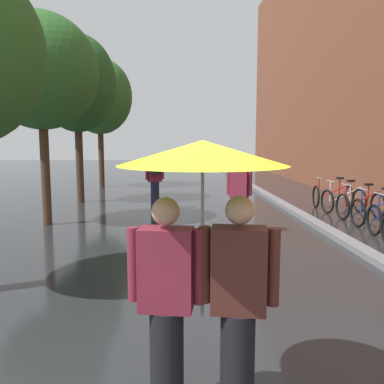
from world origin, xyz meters
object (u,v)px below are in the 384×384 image
at_px(parked_bicycle_6, 361,205).
at_px(parked_bicycle_8, 333,196).
at_px(street_tree_2, 77,84).
at_px(pedestrian_walking_far, 239,195).
at_px(pedestrian_walking_midground, 155,180).
at_px(couple_under_umbrella, 202,230).
at_px(street_tree_3, 100,97).
at_px(parked_bicycle_7, 344,200).
at_px(parked_bicycle_5, 378,211).
at_px(street_tree_1, 41,72).

xyz_separation_m(parked_bicycle_6, parked_bicycle_8, (-0.02, 1.84, 0.00)).
relative_size(street_tree_2, parked_bicycle_6, 4.82).
bearing_deg(parked_bicycle_8, pedestrian_walking_far, -136.74).
bearing_deg(pedestrian_walking_midground, couple_under_umbrella, -85.59).
height_order(street_tree_3, parked_bicycle_7, street_tree_3).
distance_m(street_tree_3, pedestrian_walking_midground, 7.23).
height_order(street_tree_3, parked_bicycle_6, street_tree_3).
height_order(parked_bicycle_5, pedestrian_walking_far, pedestrian_walking_far).
xyz_separation_m(street_tree_1, street_tree_2, (0.01, 3.70, 0.21)).
height_order(street_tree_3, parked_bicycle_5, street_tree_3).
height_order(pedestrian_walking_midground, pedestrian_walking_far, pedestrian_walking_midground).
xyz_separation_m(parked_bicycle_5, parked_bicycle_7, (-0.05, 1.85, 0.00)).
relative_size(parked_bicycle_7, pedestrian_walking_far, 0.71).
relative_size(parked_bicycle_6, pedestrian_walking_midground, 0.67).
distance_m(street_tree_2, parked_bicycle_8, 8.96).
xyz_separation_m(parked_bicycle_6, pedestrian_walking_far, (-3.50, -1.44, 0.50)).
xyz_separation_m(street_tree_3, parked_bicycle_6, (8.14, -7.85, -3.60)).
bearing_deg(street_tree_1, parked_bicycle_5, -4.28).
distance_m(street_tree_2, parked_bicycle_5, 9.83).
bearing_deg(street_tree_2, street_tree_1, -90.20).
distance_m(parked_bicycle_5, pedestrian_walking_far, 3.57).
bearing_deg(couple_under_umbrella, parked_bicycle_7, 60.77).
bearing_deg(street_tree_1, street_tree_3, 90.14).
height_order(parked_bicycle_6, pedestrian_walking_far, pedestrian_walking_far).
bearing_deg(couple_under_umbrella, street_tree_1, 114.66).
bearing_deg(parked_bicycle_7, street_tree_2, 163.05).
bearing_deg(pedestrian_walking_far, parked_bicycle_8, 43.26).
distance_m(parked_bicycle_6, pedestrian_walking_far, 3.82).
height_order(parked_bicycle_7, pedestrian_walking_midground, pedestrian_walking_midground).
xyz_separation_m(street_tree_1, street_tree_3, (-0.02, 8.16, 0.26)).
relative_size(street_tree_1, couple_under_umbrella, 2.42).
bearing_deg(street_tree_3, pedestrian_walking_far, -63.47).
bearing_deg(street_tree_3, street_tree_1, -89.86).
bearing_deg(street_tree_1, pedestrian_walking_far, -13.75).
relative_size(street_tree_1, parked_bicycle_6, 4.44).
xyz_separation_m(street_tree_2, couple_under_umbrella, (3.30, -10.93, -2.47)).
distance_m(street_tree_2, street_tree_3, 4.46).
xyz_separation_m(parked_bicycle_6, couple_under_umbrella, (-4.80, -7.53, 1.08)).
xyz_separation_m(street_tree_2, street_tree_3, (-0.03, 4.46, 0.05)).
relative_size(street_tree_3, parked_bicycle_6, 4.89).
relative_size(parked_bicycle_8, couple_under_umbrella, 0.54).
bearing_deg(parked_bicycle_8, parked_bicycle_7, -92.25).
bearing_deg(parked_bicycle_5, parked_bicycle_6, 89.70).
xyz_separation_m(parked_bicycle_5, parked_bicycle_6, (0.00, 0.91, 0.00)).
height_order(street_tree_3, pedestrian_walking_far, street_tree_3).
xyz_separation_m(parked_bicycle_6, parked_bicycle_7, (-0.06, 0.94, 0.00)).
height_order(street_tree_3, parked_bicycle_8, street_tree_3).
xyz_separation_m(street_tree_3, parked_bicycle_5, (8.13, -8.76, -3.60)).
distance_m(parked_bicycle_6, couple_under_umbrella, 9.00).
bearing_deg(street_tree_1, pedestrian_walking_midground, 39.66).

